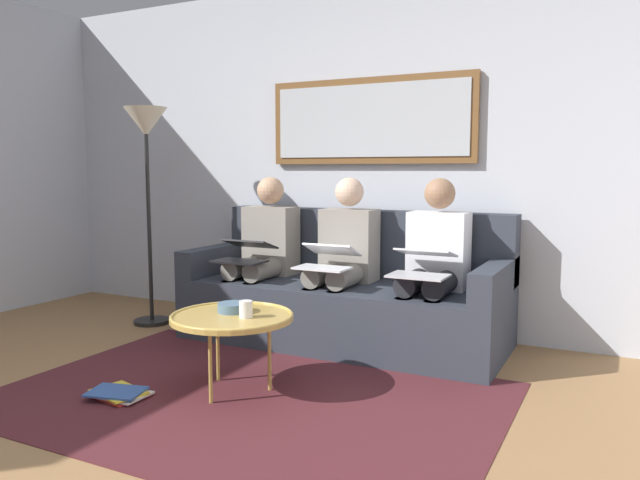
% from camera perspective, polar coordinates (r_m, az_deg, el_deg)
% --- Properties ---
extents(ground_plane, '(6.00, 5.20, 0.10)m').
position_cam_1_polar(ground_plane, '(2.79, -17.14, -20.30)').
color(ground_plane, olive).
extents(wall_rear, '(6.00, 0.12, 2.60)m').
position_cam_1_polar(wall_rear, '(4.71, 5.02, 7.78)').
color(wall_rear, '#B7BCC6').
rests_on(wall_rear, ground_plane).
extents(area_rug, '(2.60, 1.80, 0.01)m').
position_cam_1_polar(area_rug, '(3.37, -6.77, -14.21)').
color(area_rug, '#4C1E23').
rests_on(area_rug, ground_plane).
extents(couch, '(2.20, 0.90, 0.90)m').
position_cam_1_polar(couch, '(4.35, 2.50, -5.19)').
color(couch, '#2D333D').
rests_on(couch, ground_plane).
extents(framed_mirror, '(1.59, 0.05, 0.63)m').
position_cam_1_polar(framed_mirror, '(4.63, 4.60, 10.90)').
color(framed_mirror, brown).
extents(coffee_table, '(0.66, 0.66, 0.43)m').
position_cam_1_polar(coffee_table, '(3.36, -8.11, -7.09)').
color(coffee_table, tan).
rests_on(coffee_table, ground_plane).
extents(cup, '(0.07, 0.07, 0.09)m').
position_cam_1_polar(cup, '(3.28, -6.86, -6.36)').
color(cup, silver).
rests_on(cup, coffee_table).
extents(bowl, '(0.17, 0.17, 0.05)m').
position_cam_1_polar(bowl, '(3.42, -8.04, -6.18)').
color(bowl, slate).
rests_on(bowl, coffee_table).
extents(person_left, '(0.38, 0.58, 1.14)m').
position_cam_1_polar(person_left, '(4.02, 10.45, -1.97)').
color(person_left, silver).
rests_on(person_left, couch).
extents(laptop_silver, '(0.34, 0.38, 0.16)m').
position_cam_1_polar(laptop_silver, '(3.79, 9.43, -2.07)').
color(laptop_silver, silver).
extents(person_middle, '(0.38, 0.58, 1.14)m').
position_cam_1_polar(person_middle, '(4.24, 2.14, -1.42)').
color(person_middle, gray).
rests_on(person_middle, couch).
extents(laptop_white, '(0.35, 0.35, 0.15)m').
position_cam_1_polar(laptop_white, '(4.03, 0.72, -1.63)').
color(laptop_white, white).
extents(person_right, '(0.38, 0.58, 1.14)m').
position_cam_1_polar(person_right, '(4.55, -5.21, -0.91)').
color(person_right, gray).
rests_on(person_right, couch).
extents(laptop_black, '(0.35, 0.34, 0.15)m').
position_cam_1_polar(laptop_black, '(4.34, -6.91, -1.05)').
color(laptop_black, black).
extents(magazine_stack, '(0.33, 0.29, 0.04)m').
position_cam_1_polar(magazine_stack, '(3.51, -18.07, -13.28)').
color(magazine_stack, red).
rests_on(magazine_stack, ground_plane).
extents(standing_lamp, '(0.32, 0.32, 1.66)m').
position_cam_1_polar(standing_lamp, '(4.91, -15.70, 8.34)').
color(standing_lamp, black).
rests_on(standing_lamp, ground_plane).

